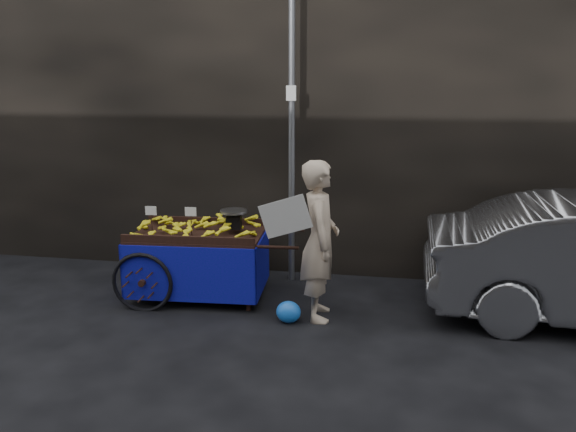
# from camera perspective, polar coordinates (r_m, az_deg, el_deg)

# --- Properties ---
(ground) EXTENTS (80.00, 80.00, 0.00)m
(ground) POSITION_cam_1_polar(r_m,az_deg,el_deg) (6.31, -4.42, -10.26)
(ground) COLOR black
(ground) RESTS_ON ground
(building_wall) EXTENTS (13.50, 2.00, 5.00)m
(building_wall) POSITION_cam_1_polar(r_m,az_deg,el_deg) (8.25, 2.62, 13.25)
(building_wall) COLOR black
(building_wall) RESTS_ON ground
(street_pole) EXTENTS (0.12, 0.10, 4.00)m
(street_pole) POSITION_cam_1_polar(r_m,az_deg,el_deg) (7.00, 0.38, 9.16)
(street_pole) COLOR slate
(street_pole) RESTS_ON ground
(banana_cart) EXTENTS (2.17, 1.14, 1.15)m
(banana_cart) POSITION_cam_1_polar(r_m,az_deg,el_deg) (6.77, -9.51, -2.36)
(banana_cart) COLOR black
(banana_cart) RESTS_ON ground
(vendor) EXTENTS (0.88, 0.69, 1.75)m
(vendor) POSITION_cam_1_polar(r_m,az_deg,el_deg) (6.04, 3.22, -2.51)
(vendor) COLOR #BEA78D
(vendor) RESTS_ON ground
(plastic_bag) EXTENTS (0.27, 0.21, 0.24)m
(plastic_bag) POSITION_cam_1_polar(r_m,az_deg,el_deg) (6.13, 0.05, -9.73)
(plastic_bag) COLOR blue
(plastic_bag) RESTS_ON ground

